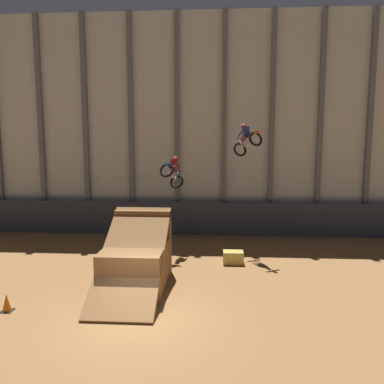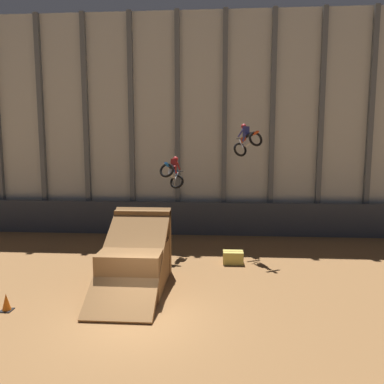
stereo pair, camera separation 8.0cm
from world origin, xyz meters
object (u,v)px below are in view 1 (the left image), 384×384
Objects in this scene: rider_bike_left_air at (173,172)px; traffic_cone_near_ramp at (7,303)px; dirt_ramp at (137,260)px; rider_bike_right_air at (247,140)px; hay_bale_trackside at (233,257)px.

traffic_cone_near_ramp is (-4.57, -7.14, -3.71)m from rider_bike_left_air.
dirt_ramp is at bearing 34.77° from traffic_cone_near_ramp.
traffic_cone_near_ramp is at bearing -145.23° from dirt_ramp.
dirt_ramp is at bearing -84.27° from rider_bike_left_air.
rider_bike_left_air is at bearing 152.19° from rider_bike_right_air.
traffic_cone_near_ramp is 9.20m from hay_bale_trackside.
rider_bike_left_air is 1.99× the size of hay_bale_trackside.
dirt_ramp is 7.89m from rider_bike_right_air.
traffic_cone_near_ramp is at bearing -167.78° from rider_bike_right_air.
dirt_ramp is 4.59m from traffic_cone_near_ramp.
rider_bike_right_air is 1.99× the size of hay_bale_trackside.
rider_bike_right_air is (4.43, 4.65, 4.58)m from dirt_ramp.
rider_bike_right_air reaches higher than dirt_ramp.
rider_bike_left_air reaches higher than traffic_cone_near_ramp.
hay_bale_trackside is at bearing 35.43° from traffic_cone_near_ramp.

